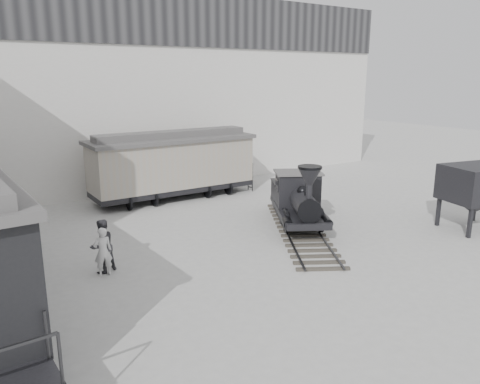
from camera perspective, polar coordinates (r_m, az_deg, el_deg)
ground at (r=16.54m, az=10.59°, el=-9.03°), size 90.00×90.00×0.00m
north_wall at (r=27.93m, az=-11.28°, el=11.98°), size 34.00×2.51×11.00m
locomotive at (r=20.26m, az=7.16°, el=-1.27°), size 5.89×8.27×3.00m
boxcar at (r=25.02m, az=-8.18°, el=3.47°), size 8.87×2.85×3.62m
visitor_a at (r=16.01m, az=-16.38°, el=-6.99°), size 0.62×0.43×1.65m
visitor_b at (r=16.26m, az=-16.46°, el=-6.34°), size 1.07×0.94×1.83m
coal_hopper at (r=22.09m, az=26.78°, el=0.44°), size 2.93×2.58×2.76m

